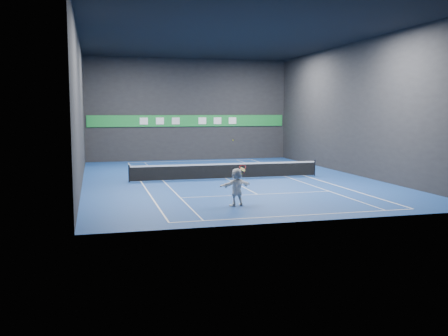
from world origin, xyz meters
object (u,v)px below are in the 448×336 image
object	(u,v)px
tennis_net	(226,170)
tennis_racket	(243,168)
tennis_ball	(233,140)
player	(237,187)

from	to	relation	value
tennis_net	tennis_racket	bearing A→B (deg)	-100.25
tennis_ball	tennis_net	size ratio (longest dim) A/B	0.01
tennis_ball	tennis_racket	bearing A→B (deg)	6.84
player	tennis_racket	world-z (taller)	tennis_racket
tennis_racket	tennis_net	bearing A→B (deg)	79.75
player	tennis_ball	world-z (taller)	tennis_ball
player	tennis_racket	distance (m)	0.90
player	tennis_ball	bearing A→B (deg)	-13.45
player	tennis_racket	xyz separation A→B (m)	(0.30, 0.05, 0.84)
tennis_ball	tennis_racket	xyz separation A→B (m)	(0.48, 0.06, -1.31)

